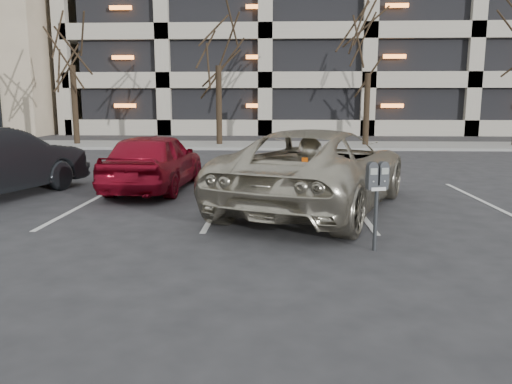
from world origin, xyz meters
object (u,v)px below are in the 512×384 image
suv_silver (318,169)px  car_red (155,161)px  tree_b (218,14)px  tree_a (69,14)px  parking_meter (377,184)px  tree_c (370,26)px

suv_silver → car_red: 4.26m
tree_b → suv_silver: bearing=-75.8°
tree_a → parking_meter: tree_a is taller
parking_meter → suv_silver: bearing=85.1°
tree_b → tree_c: tree_b is taller
parking_meter → car_red: bearing=115.2°
tree_b → tree_c: bearing=0.0°
tree_c → parking_meter: 17.93m
parking_meter → tree_c: bearing=64.2°
parking_meter → car_red: 6.55m
tree_a → tree_c: (14.00, 0.00, -0.65)m
suv_silver → car_red: suv_silver is taller
tree_b → car_red: bearing=-90.7°
parking_meter → suv_silver: 2.96m
tree_b → suv_silver: 15.59m
tree_b → parking_meter: 18.35m
tree_a → parking_meter: (11.19, -17.11, -5.22)m
tree_c → tree_b: bearing=180.0°
tree_c → tree_a: bearing=180.0°
tree_b → car_red: size_ratio=2.05×
tree_a → suv_silver: size_ratio=1.37×
parking_meter → car_red: (-4.35, 4.89, -0.26)m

